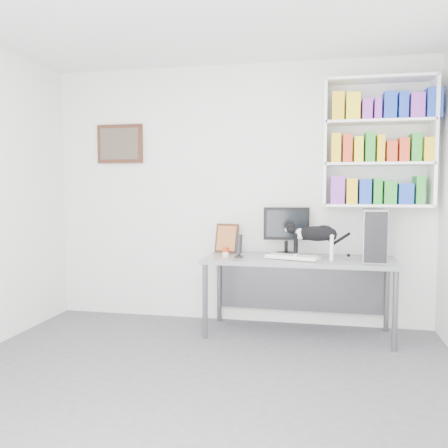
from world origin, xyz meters
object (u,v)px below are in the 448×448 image
Objects in this scene: bookshelf at (378,143)px; soup_can at (226,252)px; keyboard at (293,257)px; pc_tower at (375,235)px; speaker at (239,245)px; leaning_print at (227,238)px; cat at (315,242)px; desk at (298,296)px; monitor at (286,230)px.

bookshelf is 13.43× the size of soup_can.
pc_tower reaches higher than keyboard.
speaker reaches higher than keyboard.
speaker is 0.15m from soup_can.
bookshelf reaches higher than pc_tower.
leaning_print reaches higher than keyboard.
soup_can is at bearing -177.44° from cat.
desk is 0.92m from pc_tower.
monitor is (-0.14, 0.22, 0.62)m from desk.
pc_tower is at bearing 3.70° from soup_can.
leaning_print is 0.96m from cat.
soup_can is at bearing -159.30° from monitor.
leaning_print is at bearing 163.40° from cat.
desk is 3.70× the size of monitor.
speaker is 0.76× the size of leaning_print.
cat reaches higher than leaning_print.
bookshelf reaches higher than keyboard.
bookshelf reaches higher than desk.
speaker is at bearing -163.65° from keyboard.
desk is at bearing 5.52° from soup_can.
cat is at bearing 17.49° from keyboard.
bookshelf is at bearing 23.53° from speaker.
pc_tower reaches higher than cat.
desk is 3.35× the size of cat.
desk is at bearing -161.56° from bookshelf.
bookshelf is 2.65× the size of pc_tower.
keyboard is (0.08, -0.31, -0.22)m from monitor.
desk is at bearing 155.09° from cat.
monitor is 0.39m from keyboard.
leaning_print is at bearing 179.79° from bookshelf.
bookshelf reaches higher than leaning_print.
monitor is at bearing 27.24° from soup_can.
keyboard is at bearing -119.88° from desk.
cat is (0.85, -0.02, 0.12)m from soup_can.
bookshelf is at bearing 33.11° from cat.
keyboard is 1.05× the size of pc_tower.
speaker is at bearing -165.76° from bookshelf.
soup_can is at bearing -165.15° from keyboard.
monitor reaches higher than desk.
pc_tower reaches higher than speaker.
soup_can is at bearing -172.15° from pc_tower.
bookshelf reaches higher than monitor.
leaning_print is (-1.48, 0.01, -0.95)m from bookshelf.
desk is 19.46× the size of soup_can.
bookshelf is 4.02× the size of leaning_print.
monitor is at bearing 11.52° from leaning_print.
desk is at bearing 17.85° from speaker.
bookshelf is at bearing 12.28° from soup_can.
monitor is 0.86m from pc_tower.
leaning_print reaches higher than soup_can.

